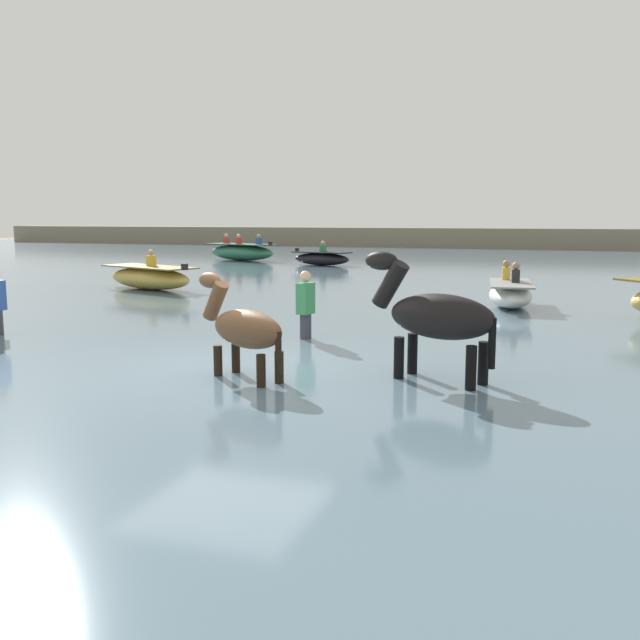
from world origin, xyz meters
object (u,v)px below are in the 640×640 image
Objects in this scene: horse_lead_bay at (244,332)px; horse_trailing_black at (436,320)px; boat_far_offshore at (242,252)px; person_wading_close at (306,315)px; boat_far_inshore at (150,278)px; boat_near_starboard at (322,258)px; boat_distant_east at (510,294)px.

horse_lead_bay is 0.86× the size of horse_trailing_black.
person_wading_close is (10.61, -19.55, 0.01)m from boat_far_offshore.
boat_far_inshore is (-9.91, 8.71, -0.45)m from horse_trailing_black.
horse_trailing_black is 0.51× the size of boat_far_offshore.
boat_far_offshore reaches higher than boat_near_starboard.
horse_lead_bay is 0.51× the size of boat_far_inshore.
boat_near_starboard is at bearing 112.96° from horse_trailing_black.
horse_trailing_black is 0.60× the size of boat_far_inshore.
horse_trailing_black reaches higher than boat_far_inshore.
boat_distant_east is 6.46m from person_wading_close.
boat_distant_east is (2.77, 8.77, -0.32)m from horse_lead_bay.
boat_distant_east is (10.30, -0.65, -0.04)m from boat_far_inshore.
boat_near_starboard is 1.06× the size of boat_distant_east.
boat_distant_east is (8.85, -11.91, 0.00)m from boat_near_starboard.
boat_near_starboard is 14.84m from boat_distant_east.
boat_near_starboard is 18.53m from person_wading_close.
boat_near_starboard is (-8.46, 19.97, -0.50)m from horse_trailing_black.
horse_trailing_black is at bearing -41.62° from person_wading_close.
boat_far_offshore is (-13.27, 21.92, -0.38)m from horse_trailing_black.
boat_far_inshore is 2.15× the size of person_wading_close.
horse_trailing_black is 0.74× the size of boat_near_starboard.
boat_near_starboard is at bearing -22.06° from boat_far_offshore.
horse_trailing_black is at bearing -92.77° from boat_distant_east.
boat_far_inshore is (-7.54, 9.42, -0.28)m from horse_lead_bay.
boat_far_offshore is 19.46m from boat_distant_east.
boat_far_inshore is (3.36, -13.21, -0.07)m from boat_far_offshore.
boat_far_inshore reaches higher than boat_near_starboard.
person_wading_close is (-2.66, 2.37, -0.37)m from horse_trailing_black.
horse_lead_bay is at bearing -84.70° from person_wading_close.
person_wading_close is at bearing 95.30° from horse_lead_bay.
horse_lead_bay is 1.10× the size of person_wading_close.
boat_far_inshore is at bearing 176.39° from boat_distant_east.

